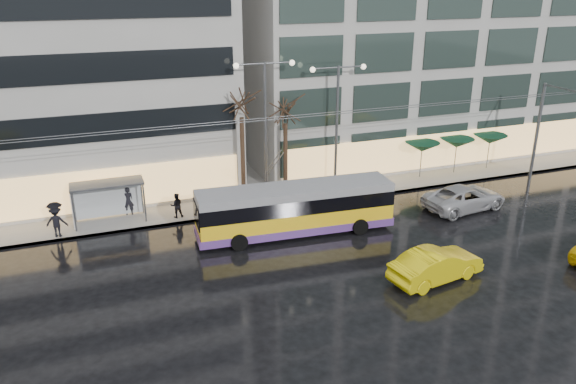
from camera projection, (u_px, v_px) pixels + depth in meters
ground at (297, 283)px, 27.42m from camera, size 140.00×140.00×0.00m
sidewalk at (253, 184)px, 40.29m from camera, size 80.00×10.00×0.15m
kerb at (275, 209)px, 35.96m from camera, size 80.00×0.10×0.15m
trolleybus at (295, 211)px, 32.25m from camera, size 11.50×4.77×5.27m
catenary at (265, 153)px, 33.15m from camera, size 42.24×5.12×7.00m
bus_shelter at (101, 193)px, 33.35m from camera, size 4.20×1.60×2.51m
street_lamp_near at (265, 113)px, 35.35m from camera, size 3.96×0.36×9.03m
street_lamp_far at (337, 111)px, 37.07m from camera, size 3.96×0.36×8.53m
tree_a at (241, 96)px, 34.65m from camera, size 3.20×3.20×8.40m
tree_b at (285, 103)px, 36.04m from camera, size 3.20×3.20×7.70m
parasol_a at (422, 147)px, 40.69m from camera, size 2.50×2.50×2.65m
parasol_b at (457, 143)px, 41.66m from camera, size 2.50×2.50×2.65m
parasol_c at (490, 139)px, 42.63m from camera, size 2.50×2.50×2.65m
taxi_b at (436, 265)px, 27.48m from camera, size 5.15×2.54×1.63m
sedan_silver at (465, 198)px, 35.93m from camera, size 5.87×3.24×1.56m
pedestrian_a at (127, 193)px, 34.45m from camera, size 1.10×1.12×2.19m
pedestrian_b at (177, 205)px, 34.33m from camera, size 0.76×0.60×1.55m
pedestrian_c at (56, 218)px, 31.63m from camera, size 1.33×0.99×2.11m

